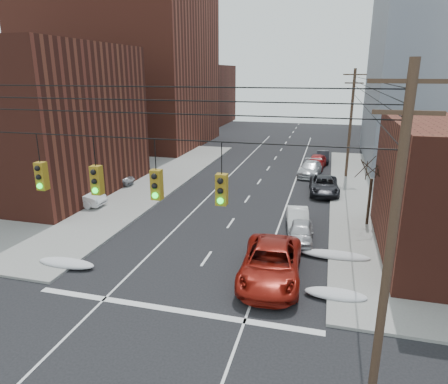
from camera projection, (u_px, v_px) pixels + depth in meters
The scene contains 23 objects.
sidewalk_nw at pixel (14, 171), 44.19m from camera, with size 40.00×40.00×0.15m, color gray.
building_brick_tall at pixel (122, 41), 58.58m from camera, with size 24.00×20.00×30.00m, color maroon.
building_brick_near at pixel (8, 119), 36.48m from camera, with size 20.00×16.00×13.00m, color #502118.
building_brick_far at pixel (176, 95), 85.73m from camera, with size 22.00×18.00×12.00m, color #502118.
building_glass at pixel (440, 70), 68.31m from camera, with size 20.00×18.00×22.00m, color gray.
utility_pole_right at pixel (391, 245), 11.61m from camera, with size 2.20×0.28×11.00m.
utility_pole_far at pixel (351, 122), 40.30m from camera, with size 2.20×0.28×11.00m.
traffic_signals at pixel (126, 181), 13.25m from camera, with size 17.00×0.42×2.02m.
bare_tree at pixel (370, 195), 28.07m from camera, with size 2.09×2.20×4.93m.
snow_nw at pixel (66, 263), 22.67m from camera, with size 3.50×1.08×0.42m, color silver.
snow_ne at pixel (336, 294), 19.50m from camera, with size 3.00×1.08×0.42m, color silver.
snow_east_far at pixel (335, 255), 23.67m from camera, with size 4.00×1.08×0.42m, color silver.
red_pickup at pixel (271, 263), 21.08m from camera, with size 3.08×6.68×1.86m, color maroon.
parked_car_a at pixel (301, 232), 25.79m from camera, with size 1.62×4.01×1.37m, color #B8B8BD.
parked_car_b at pixel (298, 219), 28.21m from camera, with size 1.44×4.14×1.36m, color white.
parked_car_c at pixel (324, 185), 36.21m from camera, with size 2.53×5.49×1.52m, color black.
parked_car_d at pixel (310, 169), 42.46m from camera, with size 2.10×5.15×1.50m, color silver.
parked_car_e at pixel (317, 162), 45.73m from camera, with size 1.85×4.60×1.57m, color maroon.
parked_car_f at pixel (323, 157), 48.94m from camera, with size 1.43×4.09×1.35m, color black.
lot_car_a at pixel (78, 196), 32.55m from camera, with size 1.58×4.54×1.50m, color silver.
lot_car_b at pixel (110, 178), 38.57m from camera, with size 2.11×4.59×1.27m, color #A0A0A5.
lot_car_c at pixel (54, 185), 35.81m from camera, with size 2.04×5.02×1.46m, color black.
lot_car_d at pixel (95, 172), 40.94m from camera, with size 1.48×3.68×1.25m, color #9F9FA4.
Camera 1 is at (6.54, -8.56, 10.62)m, focal length 32.00 mm.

